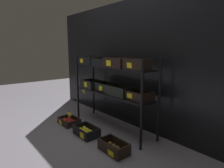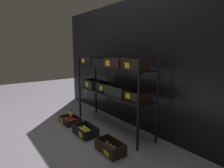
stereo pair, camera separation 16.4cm
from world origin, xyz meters
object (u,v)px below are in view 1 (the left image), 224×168
Objects in this scene: crate_ground_lemon at (86,132)px; crate_ground_kiwi at (114,148)px; banana_bunch_loose at (69,115)px; display_rack at (111,79)px; crate_ground_apple_red at (69,121)px.

crate_ground_lemon is 0.58m from crate_ground_kiwi.
crate_ground_lemon is 1.01× the size of crate_ground_kiwi.
crate_ground_lemon is 2.40× the size of banana_bunch_loose.
display_rack is at bearing 40.16° from banana_bunch_loose.
display_rack is 4.52× the size of crate_ground_apple_red.
crate_ground_apple_red is at bearing 179.88° from crate_ground_kiwi.
crate_ground_kiwi reaches higher than crate_ground_apple_red.
banana_bunch_loose is (0.01, 0.00, 0.11)m from crate_ground_apple_red.
crate_ground_kiwi is at bearing -0.12° from crate_ground_apple_red.
crate_ground_kiwi is 1.09m from banana_bunch_loose.
crate_ground_apple_red is (-0.52, -0.43, -0.71)m from display_rack.
banana_bunch_loose is (-1.09, 0.00, 0.10)m from crate_ground_kiwi.
crate_ground_lemon is (0.53, -0.01, 0.01)m from crate_ground_apple_red.
banana_bunch_loose is at bearing 2.85° from crate_ground_apple_red.
crate_ground_lemon is at bearing -179.11° from crate_ground_kiwi.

